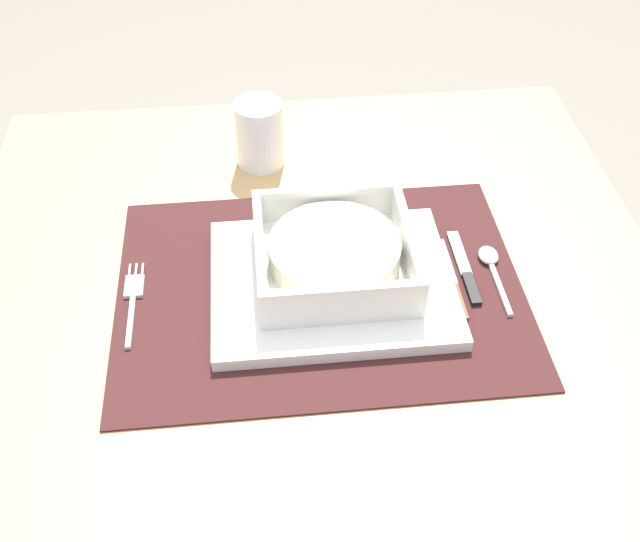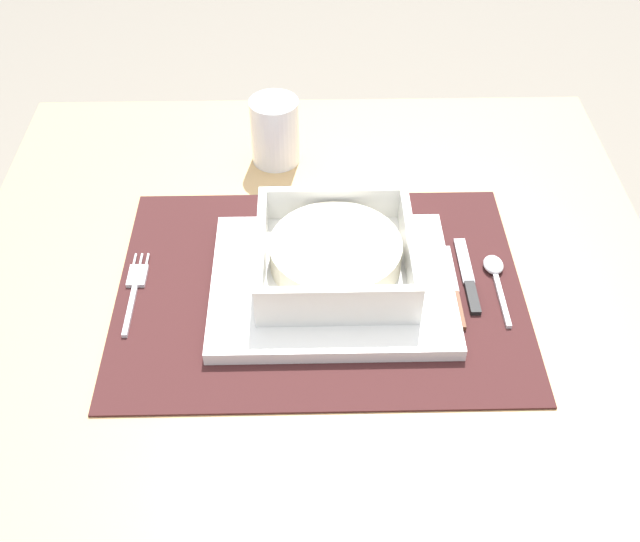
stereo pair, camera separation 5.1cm
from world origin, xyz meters
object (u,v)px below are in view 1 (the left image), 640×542
dining_table (312,327)px  drinking_glass (260,137)px  spoon (491,262)px  butter_knife (465,271)px  fork (133,297)px  bread_knife (452,284)px  porridge_bowl (334,255)px

dining_table → drinking_glass: 0.28m
dining_table → drinking_glass: bearing=102.8°
spoon → butter_knife: (-0.03, -0.01, -0.00)m
fork → butter_knife: size_ratio=1.04×
dining_table → butter_knife: butter_knife is taller
dining_table → butter_knife: size_ratio=6.61×
drinking_glass → bread_knife: bearing=-52.2°
spoon → dining_table: bearing=174.1°
fork → butter_knife: butter_knife is taller
spoon → butter_knife: bearing=-163.9°
fork → butter_knife: (0.39, 0.00, 0.00)m
dining_table → bread_knife: 0.21m
dining_table → butter_knife: (0.18, -0.03, 0.12)m
bread_knife → drinking_glass: (-0.21, 0.27, 0.04)m
fork → drinking_glass: size_ratio=1.41×
fork → drinking_glass: bearing=60.8°
spoon → fork: bearing=-178.3°
drinking_glass → porridge_bowl: bearing=-73.0°
fork → drinking_glass: drinking_glass is taller
butter_knife → drinking_glass: bearing=136.5°
bread_knife → porridge_bowl: bearing=164.5°
spoon → bread_knife: (-0.05, -0.03, -0.00)m
dining_table → bread_knife: (0.16, -0.05, 0.12)m
porridge_bowl → fork: 0.24m
dining_table → porridge_bowl: bearing=-44.5°
fork → bread_knife: bearing=0.2°
porridge_bowl → dining_table: bearing=135.5°
dining_table → porridge_bowl: 0.16m
porridge_bowl → fork: porridge_bowl is taller
spoon → drinking_glass: bearing=137.5°
porridge_bowl → drinking_glass: size_ratio=1.91×
butter_knife → drinking_glass: size_ratio=1.36×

